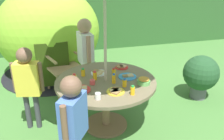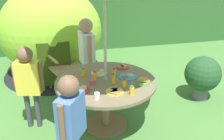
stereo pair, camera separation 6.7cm
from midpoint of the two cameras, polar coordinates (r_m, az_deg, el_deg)
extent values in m
cube|color=#477A38|center=(3.52, -1.93, -12.82)|extent=(10.00, 10.00, 0.02)
cube|color=#33602D|center=(6.49, -9.50, 13.99)|extent=(9.00, 0.70, 2.08)
cylinder|color=brown|center=(3.51, -1.94, -12.49)|extent=(0.58, 0.58, 0.03)
cylinder|color=brown|center=(3.33, -2.01, -8.13)|extent=(0.10, 0.10, 0.66)
cylinder|color=#75664C|center=(3.16, -2.10, -2.76)|extent=(1.30, 1.30, 0.04)
cylinder|color=#B7AD8C|center=(2.98, -2.24, 5.99)|extent=(0.04, 0.04, 2.36)
cylinder|color=tan|center=(4.10, -12.86, -4.19)|extent=(0.04, 0.04, 0.42)
cylinder|color=tan|center=(4.28, -6.92, -2.53)|extent=(0.04, 0.04, 0.42)
cylinder|color=tan|center=(4.48, -15.11, -1.99)|extent=(0.04, 0.04, 0.42)
cylinder|color=tan|center=(4.65, -9.57, -0.55)|extent=(0.04, 0.04, 0.42)
cube|color=tan|center=(4.28, -11.34, 0.47)|extent=(0.66, 0.64, 0.04)
cube|color=tan|center=(4.38, -12.82, 4.46)|extent=(0.50, 0.22, 0.47)
cube|color=tan|center=(4.12, -14.63, 2.49)|extent=(0.20, 0.47, 0.03)
cube|color=tan|center=(4.30, -8.64, 3.87)|extent=(0.20, 0.47, 0.03)
ellipsoid|color=#8CC633|center=(4.94, -14.88, 8.59)|extent=(1.99, 1.59, 1.74)
cylinder|color=black|center=(5.22, -13.92, -0.60)|extent=(2.04, 2.04, 0.01)
cube|color=#314511|center=(4.34, -13.99, 1.17)|extent=(0.55, 0.04, 0.78)
cylinder|color=#595960|center=(4.36, 18.99, -4.79)|extent=(0.26, 0.26, 0.20)
sphere|color=#234C28|center=(4.22, 19.60, -0.64)|extent=(0.58, 0.58, 0.58)
cylinder|color=navy|center=(4.19, -6.63, -1.78)|extent=(0.08, 0.08, 0.59)
cylinder|color=navy|center=(4.07, -6.08, -2.59)|extent=(0.08, 0.08, 0.59)
cube|color=white|center=(3.92, -6.71, 5.04)|extent=(0.23, 0.36, 0.50)
cylinder|color=tan|center=(4.09, -7.44, 6.15)|extent=(0.06, 0.06, 0.45)
cylinder|color=tan|center=(3.74, -5.95, 4.55)|extent=(0.06, 0.06, 0.45)
sphere|color=tan|center=(3.83, -6.97, 10.19)|extent=(0.22, 0.22, 0.22)
cylinder|color=#3F3F47|center=(3.53, -19.55, -8.95)|extent=(0.07, 0.07, 0.52)
cylinder|color=#3F3F47|center=(3.50, -17.55, -9.02)|extent=(0.07, 0.07, 0.52)
cube|color=yellow|center=(3.29, -19.61, -1.93)|extent=(0.33, 0.23, 0.44)
cylinder|color=brown|center=(3.34, -22.43, -1.60)|extent=(0.06, 0.06, 0.39)
cylinder|color=brown|center=(3.24, -16.80, -1.57)|extent=(0.06, 0.06, 0.39)
sphere|color=brown|center=(3.18, -20.37, 3.23)|extent=(0.20, 0.20, 0.20)
cube|color=#4C72C6|center=(2.37, -9.84, -10.73)|extent=(0.30, 0.35, 0.45)
cylinder|color=brown|center=(2.24, -11.89, -12.57)|extent=(0.06, 0.06, 0.40)
cylinder|color=brown|center=(2.49, -8.09, -8.22)|extent=(0.06, 0.06, 0.40)
sphere|color=brown|center=(2.21, -10.41, -3.78)|extent=(0.20, 0.20, 0.20)
cylinder|color=#66B259|center=(3.07, 6.78, -2.78)|extent=(0.16, 0.16, 0.05)
ellipsoid|color=gold|center=(3.06, 6.82, -2.11)|extent=(0.14, 0.14, 0.04)
cylinder|color=white|center=(3.36, -3.65, -0.68)|extent=(0.22, 0.22, 0.01)
cube|color=tan|center=(3.36, -3.22, -0.33)|extent=(0.09, 0.09, 0.02)
cube|color=#9E7547|center=(3.38, -4.28, -0.24)|extent=(0.12, 0.12, 0.02)
cube|color=tan|center=(3.31, -3.77, -0.78)|extent=(0.11, 0.11, 0.02)
cylinder|color=red|center=(2.94, -8.15, -4.59)|extent=(0.26, 0.26, 0.01)
cube|color=tan|center=(2.94, -7.33, -4.16)|extent=(0.10, 0.10, 0.02)
cube|color=#9E7547|center=(2.97, -8.67, -4.00)|extent=(0.09, 0.09, 0.02)
cube|color=tan|center=(2.90, -8.78, -4.70)|extent=(0.08, 0.08, 0.02)
cylinder|color=#338CD8|center=(3.25, 3.00, -1.55)|extent=(0.24, 0.24, 0.01)
cube|color=tan|center=(3.25, 3.71, -1.23)|extent=(0.08, 0.08, 0.02)
cube|color=#9E7547|center=(3.23, 2.48, -1.39)|extent=(0.06, 0.06, 0.02)
cylinder|color=yellow|center=(2.87, 0.16, -5.07)|extent=(0.21, 0.21, 0.01)
cube|color=tan|center=(2.87, 0.70, -4.70)|extent=(0.09, 0.09, 0.02)
cube|color=#9E7547|center=(2.90, 0.09, -4.43)|extent=(0.11, 0.11, 0.02)
cube|color=tan|center=(2.86, -0.22, -4.84)|extent=(0.09, 0.09, 0.02)
cube|color=#9E7547|center=(2.82, 0.12, -5.24)|extent=(0.12, 0.12, 0.02)
cylinder|color=red|center=(3.54, 1.70, 0.64)|extent=(0.19, 0.19, 0.01)
cube|color=tan|center=(3.53, 2.04, 0.89)|extent=(0.11, 0.11, 0.02)
cube|color=#9E7547|center=(3.52, 1.27, 0.80)|extent=(0.11, 0.11, 0.02)
cylinder|color=yellow|center=(3.16, -4.62, -1.41)|extent=(0.05, 0.05, 0.10)
cylinder|color=red|center=(3.13, -4.65, -0.40)|extent=(0.04, 0.04, 0.02)
cylinder|color=yellow|center=(3.14, -9.38, -1.94)|extent=(0.06, 0.06, 0.09)
cylinder|color=red|center=(3.12, -9.44, -1.02)|extent=(0.04, 0.04, 0.02)
cylinder|color=yellow|center=(3.28, -7.35, -0.63)|extent=(0.05, 0.05, 0.09)
cylinder|color=green|center=(3.26, -7.40, 0.26)|extent=(0.04, 0.04, 0.02)
cylinder|color=yellow|center=(2.98, 2.30, -3.10)|extent=(0.05, 0.05, 0.09)
cylinder|color=blue|center=(2.96, 2.32, -2.16)|extent=(0.04, 0.04, 0.02)
cylinder|color=yellow|center=(3.06, -0.22, -2.11)|extent=(0.05, 0.05, 0.11)
cylinder|color=blue|center=(3.03, -0.22, -1.00)|extent=(0.03, 0.03, 0.02)
cylinder|color=yellow|center=(3.25, -0.18, -0.66)|extent=(0.05, 0.05, 0.10)
cylinder|color=red|center=(3.22, -0.18, 0.29)|extent=(0.04, 0.04, 0.02)
cylinder|color=yellow|center=(2.81, 4.14, -4.86)|extent=(0.05, 0.05, 0.09)
cylinder|color=green|center=(2.78, 4.17, -3.84)|extent=(0.04, 0.04, 0.02)
cylinder|color=#E04C47|center=(3.05, -5.21, -2.83)|extent=(0.07, 0.07, 0.06)
cylinder|color=white|center=(2.72, -4.01, -6.10)|extent=(0.07, 0.07, 0.07)
camera|label=1|loc=(0.03, -90.62, -0.27)|focal=39.23mm
camera|label=2|loc=(0.03, 89.38, 0.27)|focal=39.23mm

